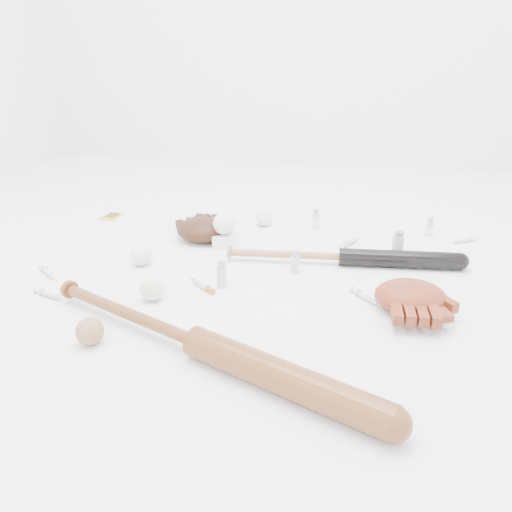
% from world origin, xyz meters
% --- Properties ---
extents(bat_dark, '(0.79, 0.13, 0.06)m').
position_xyz_m(bat_dark, '(0.27, 0.12, 0.03)').
color(bat_dark, black).
rests_on(bat_dark, ground).
extents(bat_wood, '(0.95, 0.46, 0.07)m').
position_xyz_m(bat_wood, '(-0.04, -0.45, 0.04)').
color(bat_wood, brown).
rests_on(bat_wood, ground).
extents(glove_dark, '(0.24, 0.24, 0.08)m').
position_xyz_m(glove_dark, '(-0.23, 0.25, 0.04)').
color(glove_dark, black).
rests_on(glove_dark, ground).
extents(glove_tan, '(0.24, 0.24, 0.08)m').
position_xyz_m(glove_tan, '(0.47, -0.14, 0.04)').
color(glove_tan, maroon).
rests_on(glove_tan, ground).
extents(trading_card, '(0.07, 0.10, 0.00)m').
position_xyz_m(trading_card, '(-0.68, 0.42, 0.00)').
color(trading_card, gold).
rests_on(trading_card, ground).
extents(pedestal, '(0.08, 0.08, 0.04)m').
position_xyz_m(pedestal, '(-0.14, 0.22, 0.02)').
color(pedestal, white).
rests_on(pedestal, ground).
extents(baseball_on_pedestal, '(0.08, 0.08, 0.08)m').
position_xyz_m(baseball_on_pedestal, '(-0.14, 0.22, 0.08)').
color(baseball_on_pedestal, white).
rests_on(baseball_on_pedestal, pedestal).
extents(baseball_left, '(0.07, 0.07, 0.07)m').
position_xyz_m(baseball_left, '(-0.37, 0.00, 0.04)').
color(baseball_left, white).
rests_on(baseball_left, ground).
extents(baseball_upper, '(0.06, 0.06, 0.06)m').
position_xyz_m(baseball_upper, '(-0.04, 0.44, 0.03)').
color(baseball_upper, white).
rests_on(baseball_upper, ground).
extents(baseball_mid, '(0.07, 0.07, 0.07)m').
position_xyz_m(baseball_mid, '(-0.25, -0.21, 0.04)').
color(baseball_mid, white).
rests_on(baseball_mid, ground).
extents(baseball_aged, '(0.07, 0.07, 0.07)m').
position_xyz_m(baseball_aged, '(-0.31, -0.45, 0.03)').
color(baseball_aged, '#966C48').
rests_on(baseball_aged, ground).
extents(syringe_0, '(0.14, 0.07, 0.02)m').
position_xyz_m(syringe_0, '(-0.54, -0.26, 0.01)').
color(syringe_0, '#ADBCC6').
rests_on(syringe_0, ground).
extents(syringe_1, '(0.13, 0.11, 0.02)m').
position_xyz_m(syringe_1, '(-0.13, -0.12, 0.01)').
color(syringe_1, '#ADBCC6').
rests_on(syringe_1, ground).
extents(syringe_2, '(0.10, 0.14, 0.02)m').
position_xyz_m(syringe_2, '(0.30, 0.31, 0.01)').
color(syringe_2, '#ADBCC6').
rests_on(syringe_2, ground).
extents(syringe_3, '(0.11, 0.12, 0.02)m').
position_xyz_m(syringe_3, '(0.35, -0.10, 0.01)').
color(syringe_3, '#ADBCC6').
rests_on(syringe_3, ground).
extents(syringe_4, '(0.13, 0.08, 0.02)m').
position_xyz_m(syringe_4, '(0.70, 0.40, 0.01)').
color(syringe_4, '#ADBCC6').
rests_on(syringe_4, ground).
extents(syringe_5, '(0.13, 0.11, 0.02)m').
position_xyz_m(syringe_5, '(-0.63, -0.13, 0.01)').
color(syringe_5, '#ADBCC6').
rests_on(syringe_5, ground).
extents(vial_0, '(0.03, 0.03, 0.07)m').
position_xyz_m(vial_0, '(0.16, 0.45, 0.04)').
color(vial_0, '#B4BEC5').
rests_on(vial_0, ground).
extents(vial_1, '(0.03, 0.03, 0.07)m').
position_xyz_m(vial_1, '(0.59, 0.45, 0.04)').
color(vial_1, '#B4BEC5').
rests_on(vial_1, ground).
extents(vial_2, '(0.03, 0.03, 0.07)m').
position_xyz_m(vial_2, '(0.13, 0.04, 0.04)').
color(vial_2, '#B4BEC5').
rests_on(vial_2, ground).
extents(vial_3, '(0.04, 0.04, 0.09)m').
position_xyz_m(vial_3, '(0.46, 0.22, 0.05)').
color(vial_3, '#B4BEC5').
rests_on(vial_3, ground).
extents(vial_4, '(0.03, 0.03, 0.08)m').
position_xyz_m(vial_4, '(-0.07, -0.10, 0.04)').
color(vial_4, '#B4BEC5').
rests_on(vial_4, ground).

